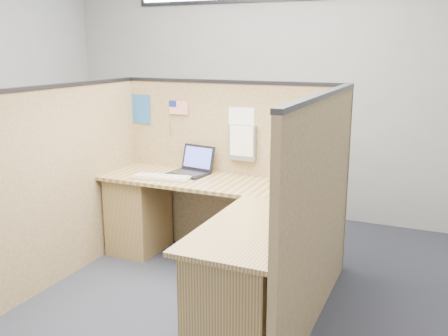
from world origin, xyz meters
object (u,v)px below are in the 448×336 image
at_px(keyboard, 161,178).
at_px(mouse, 301,196).
at_px(l_desk, 214,239).
at_px(laptop, 191,167).

relative_size(keyboard, mouse, 4.55).
distance_m(l_desk, mouse, 0.73).
relative_size(l_desk, mouse, 17.80).
bearing_deg(l_desk, keyboard, 157.63).
distance_m(laptop, mouse, 1.13).
bearing_deg(laptop, mouse, -8.62).
distance_m(l_desk, keyboard, 0.74).
xyz_separation_m(laptop, mouse, (1.07, -0.35, -0.03)).
height_order(l_desk, mouse, mouse).
height_order(laptop, mouse, laptop).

